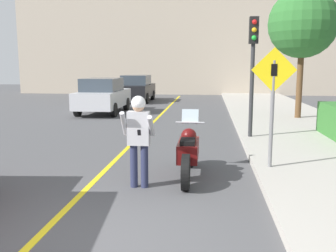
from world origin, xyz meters
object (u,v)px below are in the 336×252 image
(street_tree, at_px, (303,24))
(crossing_sign, at_px, (273,96))
(motorcycle, at_px, (188,152))
(parked_car_black, at_px, (137,88))
(person_biker, at_px, (139,132))
(parked_car_silver, at_px, (103,95))
(traffic_light, at_px, (253,54))

(street_tree, bearing_deg, crossing_sign, -106.50)
(motorcycle, distance_m, street_tree, 9.87)
(motorcycle, bearing_deg, street_tree, 64.16)
(motorcycle, bearing_deg, crossing_sign, 13.68)
(parked_car_black, bearing_deg, crossing_sign, -69.50)
(motorcycle, distance_m, crossing_sign, 2.07)
(person_biker, height_order, parked_car_black, person_biker)
(street_tree, height_order, parked_car_silver, street_tree)
(person_biker, bearing_deg, parked_car_silver, 109.28)
(person_biker, bearing_deg, street_tree, 61.65)
(street_tree, bearing_deg, traffic_light, -118.05)
(crossing_sign, xyz_separation_m, parked_car_silver, (-6.34, 9.61, -0.78))
(motorcycle, xyz_separation_m, parked_car_black, (-4.21, 16.20, 0.34))
(traffic_light, relative_size, street_tree, 0.68)
(person_biker, xyz_separation_m, crossing_sign, (2.56, 1.17, 0.59))
(person_biker, height_order, parked_car_silver, person_biker)
(crossing_sign, relative_size, parked_car_black, 0.59)
(motorcycle, bearing_deg, parked_car_silver, 114.86)
(motorcycle, relative_size, parked_car_silver, 0.55)
(motorcycle, height_order, crossing_sign, crossing_sign)
(person_biker, xyz_separation_m, parked_car_black, (-3.34, 16.96, -0.19))
(street_tree, bearing_deg, parked_car_black, 136.41)
(crossing_sign, relative_size, parked_car_silver, 0.59)
(crossing_sign, xyz_separation_m, parked_car_black, (-5.90, 15.79, -0.78))
(traffic_light, bearing_deg, crossing_sign, -89.23)
(motorcycle, xyz_separation_m, traffic_light, (1.65, 3.85, 2.07))
(crossing_sign, relative_size, traffic_light, 0.71)
(motorcycle, distance_m, person_biker, 1.27)
(traffic_light, xyz_separation_m, parked_car_silver, (-6.29, 6.18, -1.73))
(crossing_sign, height_order, parked_car_black, crossing_sign)
(parked_car_black, bearing_deg, street_tree, -43.59)
(crossing_sign, bearing_deg, traffic_light, 90.77)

